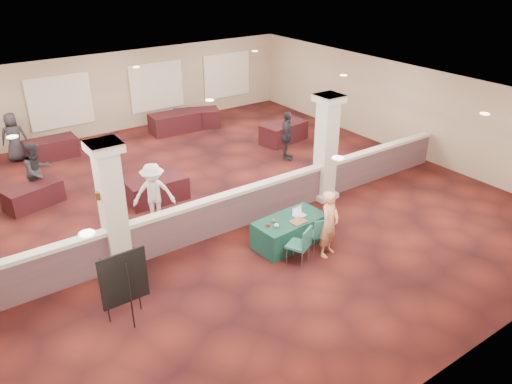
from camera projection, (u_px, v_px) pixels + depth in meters
ground at (214, 204)px, 14.92m from camera, size 16.00×16.00×0.00m
wall_back at (111, 93)px, 20.07m from camera, size 16.00×0.04×3.20m
wall_front at (455, 302)px, 8.35m from camera, size 16.00×0.04×3.20m
wall_right at (399, 107)px, 18.33m from camera, size 0.04×16.00×3.20m
ceiling at (210, 100)px, 13.50m from camera, size 16.00×16.00×0.02m
partition_wall at (242, 207)px, 13.57m from camera, size 15.60×0.28×1.10m
column_left at (112, 207)px, 11.29m from camera, size 0.72×0.72×3.20m
column_right at (326, 147)px, 14.64m from camera, size 0.72×0.72×3.20m
sconce_left at (98, 196)px, 10.98m from camera, size 0.12×0.12×0.18m
sconce_right at (122, 189)px, 11.27m from camera, size 0.12×0.12×0.18m
near_table at (290, 231)px, 12.81m from camera, size 1.94×1.07×0.72m
conf_chair_main at (320, 231)px, 12.43m from camera, size 0.58×0.59×0.93m
conf_chair_side at (302, 243)px, 11.91m from camera, size 0.66×0.66×0.98m
easel_board at (124, 279)px, 9.83m from camera, size 0.97×0.49×1.65m
woman at (329, 224)px, 12.14m from camera, size 0.73×0.60×1.73m
far_table_front_left at (33, 196)px, 14.71m from camera, size 1.77×1.22×0.65m
far_table_front_center at (157, 190)px, 14.97m from camera, size 1.78×0.92×0.71m
far_table_front_right at (284, 132)px, 19.52m from camera, size 2.00×1.24×0.76m
far_table_back_left at (51, 149)px, 18.01m from camera, size 1.78×0.89×0.72m
far_table_back_center at (174, 122)px, 20.54m from camera, size 2.01×1.08×0.79m
far_table_back_right at (197, 118)px, 21.09m from camera, size 2.06×1.51×0.75m
attendee_a at (38, 171)px, 14.84m from camera, size 0.99×0.77×1.83m
attendee_b at (154, 194)px, 13.57m from camera, size 1.24×0.96×1.76m
attendee_c at (287, 136)px, 17.65m from camera, size 1.10×1.08×1.78m
attendee_d at (14, 137)px, 17.60m from camera, size 0.95×0.66×1.75m
laptop_base at (300, 216)px, 12.78m from camera, size 0.34×0.25×0.02m
laptop_screen at (297, 210)px, 12.81m from camera, size 0.33×0.03×0.22m
screen_glow at (297, 211)px, 12.81m from camera, size 0.30×0.02×0.19m
knitting at (298, 221)px, 12.50m from camera, size 0.42×0.32×0.03m
yarn_cream at (276, 225)px, 12.25m from camera, size 0.11×0.11×0.11m
yarn_red at (268, 225)px, 12.27m from camera, size 0.10×0.10×0.10m
yarn_grey at (274, 221)px, 12.46m from camera, size 0.10×0.10×0.10m
scissors at (316, 215)px, 12.82m from camera, size 0.12×0.04×0.01m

